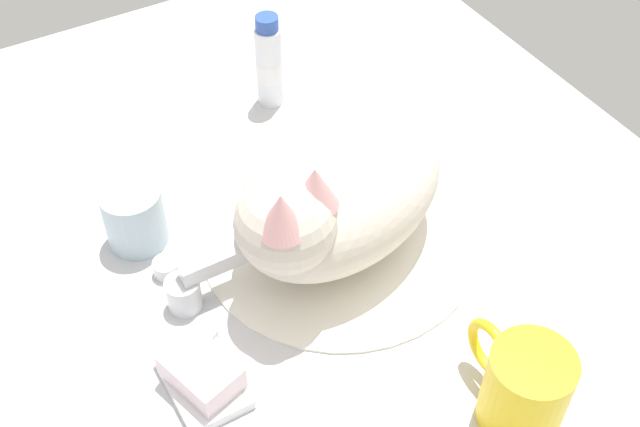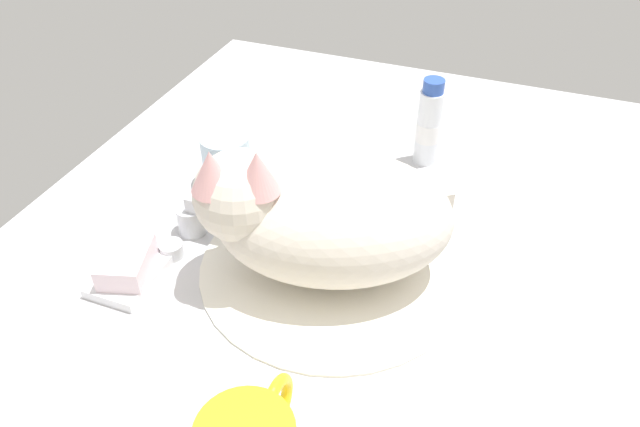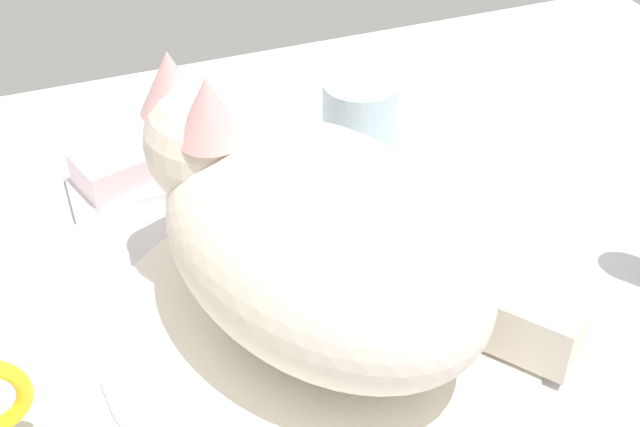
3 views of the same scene
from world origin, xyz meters
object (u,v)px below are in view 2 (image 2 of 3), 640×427
Objects in this scene: faucet at (202,218)px; rinse_cup at (227,159)px; toothpaste_bottle at (429,125)px; cat at (321,213)px; soap_bar at (126,262)px.

faucet is 1.76× the size of rinse_cup.
toothpaste_bottle reaches higher than rinse_cup.
cat is (-0.40, -15.49, 5.41)cm from faucet.
faucet is 0.42× the size of cat.
rinse_cup is (11.40, 17.80, -4.36)cm from cat.
cat reaches higher than rinse_cup.
rinse_cup is at bearing 57.37° from cat.
toothpaste_bottle reaches higher than faucet.
rinse_cup is (11.00, 2.31, 1.05)cm from faucet.
faucet is 33.70cm from toothpaste_bottle.
toothpaste_bottle is at bearing -40.35° from faucet.
soap_bar is at bearing 175.54° from rinse_cup.
toothpaste_bottle is at bearing -35.91° from soap_bar.
faucet is 0.99× the size of toothpaste_bottle.
soap_bar is (-20.86, 1.63, -0.97)cm from rinse_cup.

